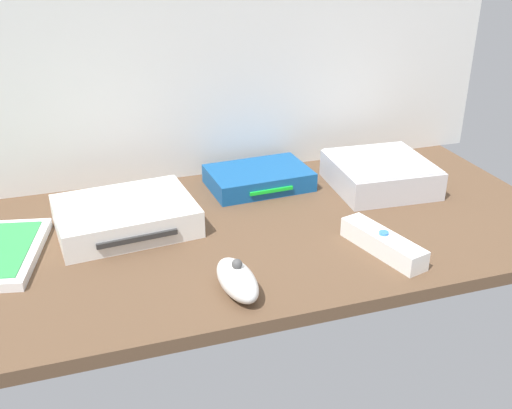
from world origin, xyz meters
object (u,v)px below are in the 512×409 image
at_px(game_console, 125,216).
at_px(mini_computer, 380,174).
at_px(remote_nunchuk, 237,280).
at_px(network_router, 259,178).
at_px(remote_wand, 383,243).

bearing_deg(game_console, mini_computer, -2.90).
relative_size(mini_computer, remote_nunchuk, 1.73).
distance_m(mini_computer, remote_nunchuk, 0.43).
distance_m(network_router, remote_wand, 0.30).
bearing_deg(remote_wand, game_console, 136.41).
height_order(game_console, network_router, game_console).
relative_size(network_router, remote_wand, 1.22).
bearing_deg(network_router, remote_wand, -74.15).
relative_size(game_console, network_router, 1.20).
height_order(game_console, mini_computer, mini_computer).
xyz_separation_m(game_console, remote_nunchuk, (0.12, -0.23, -0.00)).
distance_m(game_console, remote_wand, 0.40).
relative_size(game_console, remote_nunchuk, 2.16).
distance_m(remote_wand, remote_nunchuk, 0.24).
height_order(game_console, remote_nunchuk, remote_nunchuk).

